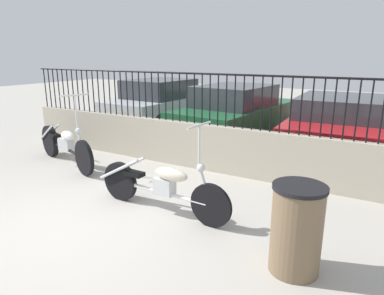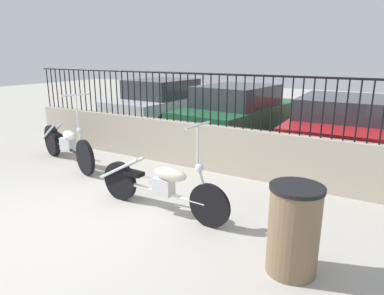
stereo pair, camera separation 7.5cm
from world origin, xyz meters
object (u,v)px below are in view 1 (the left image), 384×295
object	(u,v)px
motorcycle_white	(157,184)
car_red	(340,125)
motorcycle_black	(63,144)
car_silver	(163,103)
car_green	(237,113)
trash_bin	(296,229)

from	to	relation	value
motorcycle_white	car_red	size ratio (longest dim) A/B	0.52
motorcycle_black	car_red	xyz separation A→B (m)	(4.74, 3.48, 0.26)
motorcycle_white	car_silver	world-z (taller)	car_silver
motorcycle_black	car_green	world-z (taller)	motorcycle_black
trash_bin	car_green	distance (m)	5.59
car_silver	trash_bin	bearing A→B (deg)	-131.45
motorcycle_black	trash_bin	bearing A→B (deg)	3.78
motorcycle_black	trash_bin	xyz separation A→B (m)	(4.97, -1.27, 0.06)
car_silver	car_red	distance (m)	5.16
car_red	car_green	bearing A→B (deg)	84.98
motorcycle_black	car_red	size ratio (longest dim) A/B	0.54
trash_bin	car_silver	xyz separation A→B (m)	(-5.35, 5.34, 0.24)
motorcycle_black	car_green	xyz separation A→B (m)	(2.25, 3.61, 0.30)
motorcycle_white	motorcycle_black	bearing A→B (deg)	166.82
motorcycle_white	car_red	xyz separation A→B (m)	(1.80, 4.32, 0.27)
car_green	car_red	distance (m)	2.49
motorcycle_black	car_silver	bearing A→B (deg)	113.47
trash_bin	car_silver	world-z (taller)	car_silver
motorcycle_black	car_red	world-z (taller)	motorcycle_black
trash_bin	car_red	xyz separation A→B (m)	(-0.23, 4.75, 0.20)
car_silver	motorcycle_white	bearing A→B (deg)	-142.41
motorcycle_white	car_green	size ratio (longest dim) A/B	0.53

